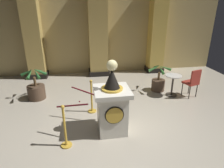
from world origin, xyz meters
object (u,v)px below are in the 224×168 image
object	(u,v)px
pedestal_clock	(112,106)
stanchion_near	(92,101)
stanchion_far	(65,132)
potted_palm_right	(158,82)
cafe_chair_red	(193,81)
cafe_table	(173,83)
potted_palm_left	(36,89)

from	to	relation	value
pedestal_clock	stanchion_near	bearing A→B (deg)	112.88
pedestal_clock	stanchion_far	bearing A→B (deg)	-159.65
potted_palm_right	cafe_chair_red	world-z (taller)	potted_palm_right
stanchion_far	potted_palm_right	distance (m)	4.00
stanchion_far	cafe_table	size ratio (longest dim) A/B	1.39
cafe_chair_red	pedestal_clock	bearing A→B (deg)	-153.25
pedestal_clock	cafe_table	bearing A→B (deg)	35.89
stanchion_near	cafe_table	size ratio (longest dim) A/B	1.36
stanchion_far	potted_palm_right	bearing A→B (deg)	39.50
cafe_chair_red	stanchion_far	bearing A→B (deg)	-154.91
potted_palm_left	potted_palm_right	bearing A→B (deg)	-0.03
potted_palm_left	cafe_table	bearing A→B (deg)	-5.93
cafe_table	potted_palm_left	bearing A→B (deg)	174.07
pedestal_clock	stanchion_near	size ratio (longest dim) A/B	1.81
stanchion_far	pedestal_clock	bearing A→B (deg)	20.35
potted_palm_left	potted_palm_right	world-z (taller)	potted_palm_left
stanchion_far	stanchion_near	bearing A→B (deg)	65.09
pedestal_clock	cafe_chair_red	size ratio (longest dim) A/B	1.85
stanchion_near	cafe_table	xyz separation A→B (m)	(2.75, 0.68, 0.12)
potted_palm_left	cafe_chair_red	world-z (taller)	potted_palm_left
potted_palm_left	stanchion_far	bearing A→B (deg)	-66.90
pedestal_clock	potted_palm_left	distance (m)	3.06
potted_palm_left	potted_palm_right	xyz separation A→B (m)	(4.17, -0.00, -0.02)
cafe_table	cafe_chair_red	bearing A→B (deg)	-21.19
potted_palm_right	stanchion_near	bearing A→B (deg)	-154.78
stanchion_far	potted_palm_left	distance (m)	2.77
stanchion_far	cafe_chair_red	bearing A→B (deg)	25.09
stanchion_near	stanchion_far	size ratio (longest dim) A/B	0.98
stanchion_far	cafe_chair_red	world-z (taller)	stanchion_far
pedestal_clock	stanchion_far	xyz separation A→B (m)	(-1.07, -0.40, -0.34)
potted_palm_right	cafe_table	bearing A→B (deg)	-56.19
stanchion_near	potted_palm_right	size ratio (longest dim) A/B	0.99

